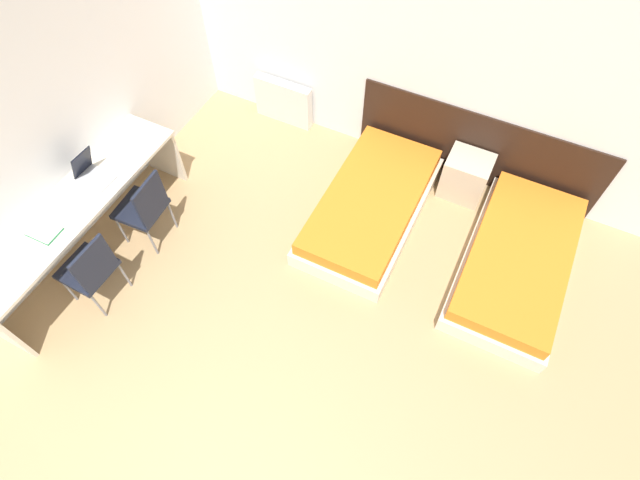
{
  "coord_description": "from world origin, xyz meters",
  "views": [
    {
      "loc": [
        1.16,
        -0.01,
        4.42
      ],
      "look_at": [
        0.0,
        2.32,
        0.55
      ],
      "focal_mm": 28.0,
      "sensor_mm": 36.0,
      "label": 1
    }
  ],
  "objects_px": {
    "nightstand": "(465,176)",
    "chair_near_notebook": "(90,268)",
    "chair_near_laptop": "(144,206)",
    "bed_near_window": "(371,205)",
    "laptop": "(91,173)",
    "bed_near_door": "(517,261)"
  },
  "relations": [
    {
      "from": "bed_near_door",
      "to": "nightstand",
      "type": "distance_m",
      "value": 1.11
    },
    {
      "from": "bed_near_door",
      "to": "chair_near_laptop",
      "type": "height_order",
      "value": "chair_near_laptop"
    },
    {
      "from": "bed_near_door",
      "to": "chair_near_laptop",
      "type": "relative_size",
      "value": 2.12
    },
    {
      "from": "nightstand",
      "to": "laptop",
      "type": "xyz_separation_m",
      "value": [
        -3.18,
        -2.1,
        0.58
      ]
    },
    {
      "from": "chair_near_laptop",
      "to": "chair_near_notebook",
      "type": "bearing_deg",
      "value": -93.25
    },
    {
      "from": "laptop",
      "to": "bed_near_door",
      "type": "bearing_deg",
      "value": 20.93
    },
    {
      "from": "nightstand",
      "to": "bed_near_window",
      "type": "bearing_deg",
      "value": -135.91
    },
    {
      "from": "bed_near_window",
      "to": "chair_near_laptop",
      "type": "xyz_separation_m",
      "value": [
        -1.92,
        -1.28,
        0.35
      ]
    },
    {
      "from": "bed_near_window",
      "to": "chair_near_notebook",
      "type": "bearing_deg",
      "value": -132.86
    },
    {
      "from": "bed_near_door",
      "to": "bed_near_window",
      "type": "bearing_deg",
      "value": 180.0
    },
    {
      "from": "chair_near_notebook",
      "to": "laptop",
      "type": "xyz_separation_m",
      "value": [
        -0.47,
        0.74,
        0.32
      ]
    },
    {
      "from": "chair_near_laptop",
      "to": "laptop",
      "type": "relative_size",
      "value": 2.68
    },
    {
      "from": "chair_near_laptop",
      "to": "laptop",
      "type": "bearing_deg",
      "value": -176.76
    },
    {
      "from": "laptop",
      "to": "nightstand",
      "type": "bearing_deg",
      "value": 35.87
    },
    {
      "from": "chair_near_laptop",
      "to": "laptop",
      "type": "height_order",
      "value": "laptop"
    },
    {
      "from": "nightstand",
      "to": "chair_near_laptop",
      "type": "bearing_deg",
      "value": -143.0
    },
    {
      "from": "chair_near_notebook",
      "to": "laptop",
      "type": "height_order",
      "value": "laptop"
    },
    {
      "from": "bed_near_door",
      "to": "chair_near_laptop",
      "type": "distance_m",
      "value": 3.75
    },
    {
      "from": "bed_near_window",
      "to": "nightstand",
      "type": "relative_size",
      "value": 3.75
    },
    {
      "from": "nightstand",
      "to": "chair_near_notebook",
      "type": "height_order",
      "value": "chair_near_notebook"
    },
    {
      "from": "bed_near_window",
      "to": "laptop",
      "type": "xyz_separation_m",
      "value": [
        -2.39,
        -1.33,
        0.67
      ]
    },
    {
      "from": "nightstand",
      "to": "chair_near_notebook",
      "type": "xyz_separation_m",
      "value": [
        -2.72,
        -2.84,
        0.26
      ]
    }
  ]
}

